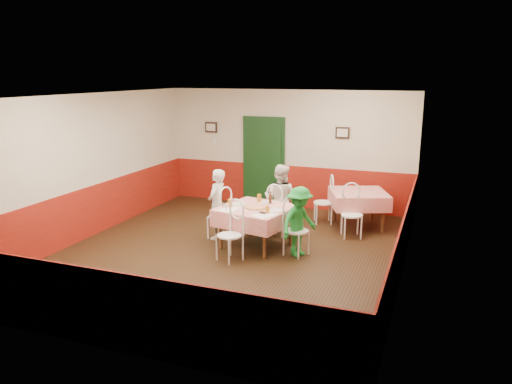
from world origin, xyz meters
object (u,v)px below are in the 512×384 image
(diner_far, at_px, (280,199))
(chair_left, at_px, (219,216))
(second_table, at_px, (358,209))
(beer_bottle, at_px, (270,198))
(pizza, at_px, (256,207))
(glass_b, at_px, (267,210))
(diner_left, at_px, (217,204))
(main_table, at_px, (256,227))
(chair_second_b, at_px, (352,215))
(chair_right, at_px, (296,231))
(diner_right, at_px, (299,222))
(chair_second_a, at_px, (323,203))
(chair_far, at_px, (279,213))
(glass_c, at_px, (259,198))
(wallet, at_px, (263,213))
(chair_near, at_px, (230,236))
(glass_a, at_px, (230,203))

(diner_far, bearing_deg, chair_left, 39.51)
(second_table, distance_m, beer_bottle, 2.18)
(pizza, xyz_separation_m, glass_b, (0.32, -0.28, 0.05))
(beer_bottle, height_order, diner_left, diner_left)
(diner_left, bearing_deg, glass_b, 70.30)
(main_table, distance_m, pizza, 0.40)
(chair_second_b, distance_m, glass_b, 1.97)
(second_table, relative_size, chair_right, 1.24)
(diner_far, bearing_deg, chair_right, 126.24)
(beer_bottle, distance_m, diner_left, 1.07)
(diner_right, bearing_deg, pizza, 104.31)
(chair_right, distance_m, chair_second_a, 2.10)
(second_table, xyz_separation_m, diner_right, (-0.70, -2.11, 0.25))
(chair_far, xyz_separation_m, glass_c, (-0.26, -0.43, 0.38))
(wallet, bearing_deg, pizza, 139.79)
(glass_c, relative_size, wallet, 1.34)
(beer_bottle, height_order, diner_far, diner_far)
(second_table, relative_size, chair_near, 1.24)
(chair_left, distance_m, diner_right, 1.76)
(glass_b, bearing_deg, chair_second_a, 77.45)
(chair_near, relative_size, glass_b, 6.96)
(chair_second_a, bearing_deg, main_table, -44.55)
(chair_right, xyz_separation_m, chair_second_b, (0.75, 1.35, 0.00))
(second_table, height_order, beer_bottle, beer_bottle)
(chair_second_b, bearing_deg, chair_right, -140.21)
(main_table, relative_size, glass_b, 9.43)
(second_table, distance_m, glass_b, 2.60)
(main_table, xyz_separation_m, chair_right, (0.83, -0.17, 0.08))
(chair_far, distance_m, glass_c, 0.63)
(glass_c, bearing_deg, diner_left, -164.79)
(pizza, bearing_deg, main_table, 111.32)
(glass_b, bearing_deg, chair_second_b, 49.93)
(chair_right, xyz_separation_m, diner_far, (-0.65, 1.05, 0.26))
(main_table, xyz_separation_m, wallet, (0.25, -0.34, 0.40))
(main_table, relative_size, pizza, 2.89)
(chair_near, relative_size, wallet, 8.18)
(glass_a, relative_size, glass_c, 1.03)
(chair_left, relative_size, chair_right, 1.00)
(second_table, bearing_deg, wallet, -120.33)
(chair_left, bearing_deg, diner_right, 96.06)
(main_table, xyz_separation_m, glass_b, (0.33, -0.31, 0.45))
(chair_second_a, height_order, glass_a, glass_a)
(chair_right, height_order, glass_c, glass_c)
(chair_near, bearing_deg, diner_far, 103.17)
(main_table, bearing_deg, chair_near, -101.81)
(chair_near, bearing_deg, chair_second_a, 95.03)
(chair_second_a, height_order, diner_far, diner_far)
(main_table, height_order, beer_bottle, beer_bottle)
(chair_left, distance_m, diner_left, 0.25)
(wallet, relative_size, diner_far, 0.08)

